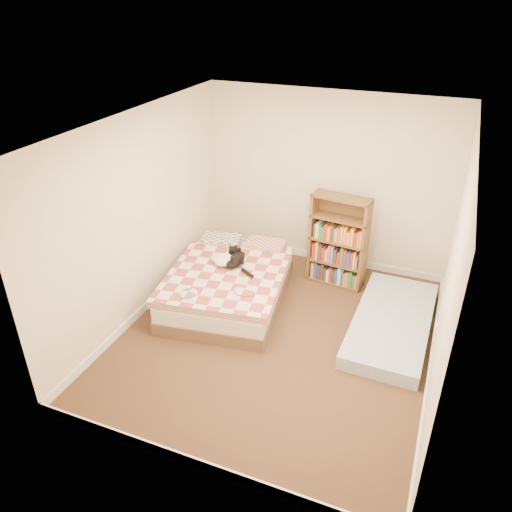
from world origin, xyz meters
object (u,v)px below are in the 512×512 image
at_px(bookshelf, 338,250).
at_px(bed, 230,283).
at_px(floor_mattress, 392,323).
at_px(black_cat, 237,259).
at_px(white_dog, 224,260).

bearing_deg(bookshelf, bed, -134.94).
xyz_separation_m(bed, floor_mattress, (2.09, 0.11, -0.15)).
distance_m(bed, bookshelf, 1.54).
relative_size(bed, black_cat, 2.97).
height_order(bookshelf, floor_mattress, bookshelf).
bearing_deg(black_cat, white_dog, -176.10).
bearing_deg(floor_mattress, black_cat, -179.61).
relative_size(bookshelf, white_dog, 3.43).
bearing_deg(bed, floor_mattress, -5.55).
relative_size(bed, bookshelf, 1.66).
xyz_separation_m(bookshelf, white_dog, (-1.29, -0.91, 0.04)).
height_order(bookshelf, white_dog, bookshelf).
height_order(floor_mattress, black_cat, black_cat).
distance_m(bed, black_cat, 0.33).
bearing_deg(white_dog, bed, -51.54).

